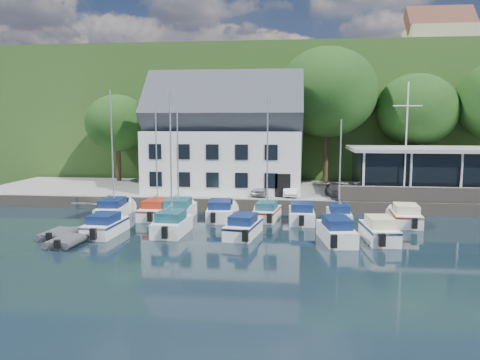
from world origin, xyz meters
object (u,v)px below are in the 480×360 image
Objects in this scene: boat_r1_0 at (112,160)px; boat_r1_7 at (405,214)px; car_silver at (263,188)px; boat_r1_4 at (267,163)px; flagpole at (406,141)px; boat_r2_0 at (106,224)px; car_blue at (361,190)px; dinghy_1 at (67,240)px; dinghy_0 at (58,233)px; club_pavilion at (425,171)px; boat_r1_1 at (157,160)px; boat_r2_3 at (336,229)px; boat_r1_5 at (301,212)px; boat_r1_6 at (340,166)px; car_dgrey at (337,191)px; boat_r2_1 at (171,162)px; boat_r1_3 at (221,209)px; boat_r1_2 at (178,157)px; boat_r2_2 at (243,225)px; car_white at (292,189)px; boat_r2_4 at (379,229)px.

boat_r1_7 is (21.88, -0.36, -3.70)m from boat_r1_0.
car_silver is 0.41× the size of boat_r1_4.
flagpole is 1.72× the size of boat_r2_0.
dinghy_1 is at bearing -126.25° from car_blue.
dinghy_0 is (-12.31, -12.52, -1.28)m from car_silver.
club_pavilion reaches higher than boat_r1_7.
dinghy_1 is (-21.45, -8.19, -0.42)m from boat_r1_7.
car_silver is 10.03m from boat_r1_1.
boat_r2_3 is at bearing -87.92° from car_blue.
boat_r1_5 is (2.57, -0.50, -3.55)m from boat_r1_4.
boat_r1_6 is 1.37× the size of boat_r2_3.
boat_r1_1 is 1.04× the size of boat_r1_4.
boat_r2_1 is at bearing -145.55° from car_dgrey.
boat_r2_1 reaches higher than boat_r1_1.
dinghy_0 is 0.97× the size of dinghy_1.
boat_r1_7 reaches higher than dinghy_1.
boat_r1_4 is (-5.66, -5.15, 2.73)m from car_dgrey.
boat_r1_1 reaches higher than boat_r1_5.
flagpole reaches higher than boat_r2_1.
boat_r1_7 is 23.81m from dinghy_0.
boat_r1_3 is at bearing 42.32° from boat_r2_0.
boat_r1_3 is 2.03× the size of dinghy_1.
boat_r2_2 is (5.52, -5.00, -3.96)m from boat_r1_2.
boat_r2_3 is at bearing 1.96° from boat_r2_2.
car_silver is 10.73m from boat_r2_2.
boat_r2_3 is 2.12× the size of dinghy_1.
boat_r1_5 is at bearing -78.16° from car_white.
boat_r2_1 reaches higher than dinghy_0.
boat_r2_1 is 3.42× the size of dinghy_0.
car_blue is 15.85m from boat_r1_2.
flagpole is 16.59m from boat_r2_2.
boat_r1_2 is 10.65m from dinghy_1.
car_white reaches higher than boat_r2_4.
boat_r2_0 is at bearing -158.53° from boat_r1_5.
boat_r2_0 is 0.58× the size of boat_r2_1.
club_pavilion reaches higher than car_white.
boat_r2_4 reaches higher than boat_r2_0.
flagpole reaches higher than boat_r1_6.
car_silver is 13.55m from boat_r2_4.
boat_r2_1 is at bearing 173.31° from boat_r2_4.
boat_r1_4 is 1.57× the size of boat_r1_5.
boat_r1_3 is 1.04× the size of boat_r2_2.
boat_r2_1 reaches higher than car_dgrey.
boat_r2_1 reaches higher than boat_r2_2.
car_dgrey is at bearing 22.39° from boat_r1_2.
flagpole is 11.17m from boat_r1_5.
car_dgrey is at bearing 24.77° from boat_r1_3.
boat_r1_4 is (6.76, 0.19, -0.39)m from boat_r1_2.
car_blue is at bearing 21.43° from boat_r1_3.
boat_r1_4 is 12.33m from boat_r2_0.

